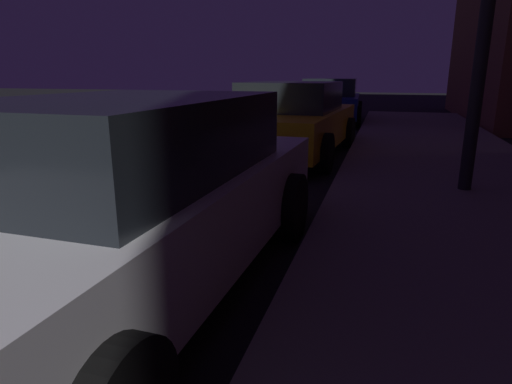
# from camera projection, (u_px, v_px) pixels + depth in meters

# --- Properties ---
(car_white) EXTENTS (2.14, 4.64, 1.43)m
(car_white) POSITION_uv_depth(u_px,v_px,m) (122.00, 198.00, 3.14)
(car_white) COLOR silver
(car_white) RESTS_ON ground
(car_yellow_cab) EXTENTS (2.31, 4.48, 1.43)m
(car_yellow_cab) POSITION_uv_depth(u_px,v_px,m) (291.00, 120.00, 8.60)
(car_yellow_cab) COLOR gold
(car_yellow_cab) RESTS_ON ground
(car_blue) EXTENTS (2.20, 4.13, 1.43)m
(car_blue) POSITION_uv_depth(u_px,v_px,m) (330.00, 101.00, 14.41)
(car_blue) COLOR navy
(car_blue) RESTS_ON ground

